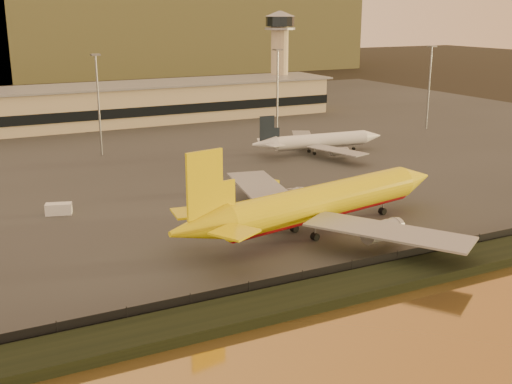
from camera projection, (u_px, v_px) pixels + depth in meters
ground at (292, 250)px, 99.90m from camera, size 900.00×900.00×0.00m
embankment at (356, 286)px, 85.13m from camera, size 320.00×7.00×1.40m
tarmac at (124, 142)px, 181.34m from camera, size 320.00×220.00×0.20m
perimeter_fence at (340, 271)px, 88.40m from camera, size 300.00×0.05×2.20m
terminal_building at (50, 109)px, 199.53m from camera, size 202.00×25.00×12.60m
control_tower at (280, 50)px, 236.79m from camera, size 11.20×11.20×35.50m
apron_light_masts at (199, 91)px, 166.45m from camera, size 152.20×12.20×25.40m
dhl_cargo_jet at (319, 203)px, 105.76m from camera, size 56.45×54.53×16.92m
white_narrowbody_jet at (319, 141)px, 165.40m from camera, size 36.92×35.87×10.60m
gse_vehicle_yellow at (269, 186)px, 131.57m from camera, size 4.72×3.42×1.94m
gse_vehicle_white at (59, 209)px, 116.26m from camera, size 5.00×3.35×2.07m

